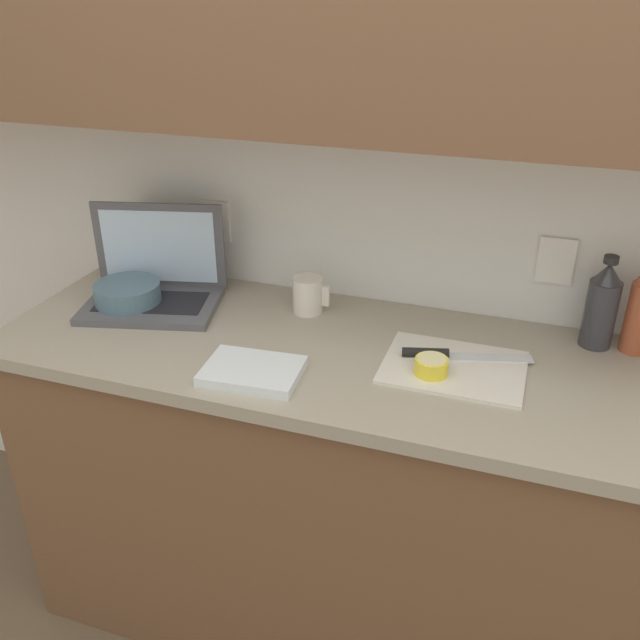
% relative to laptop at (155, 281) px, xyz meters
% --- Properties ---
extents(ground_plane, '(12.00, 12.00, 0.00)m').
position_rel_laptop_xyz_m(ground_plane, '(0.87, -0.10, -0.99)').
color(ground_plane, brown).
rests_on(ground_plane, ground).
extents(wall_back, '(5.20, 0.38, 2.60)m').
position_rel_laptop_xyz_m(wall_back, '(0.87, 0.14, 0.57)').
color(wall_back, white).
rests_on(wall_back, ground_plane).
extents(counter_unit, '(2.35, 0.61, 0.93)m').
position_rel_laptop_xyz_m(counter_unit, '(0.89, -0.09, -0.51)').
color(counter_unit, brown).
rests_on(counter_unit, ground_plane).
extents(laptop, '(0.41, 0.33, 0.26)m').
position_rel_laptop_xyz_m(laptop, '(0.00, 0.00, 0.00)').
color(laptop, '#515156').
rests_on(laptop, counter_unit).
extents(cutting_board, '(0.32, 0.25, 0.01)m').
position_rel_laptop_xyz_m(cutting_board, '(0.85, -0.09, -0.06)').
color(cutting_board, silver).
rests_on(cutting_board, counter_unit).
extents(knife, '(0.30, 0.11, 0.02)m').
position_rel_laptop_xyz_m(knife, '(0.82, -0.06, -0.05)').
color(knife, silver).
rests_on(knife, cutting_board).
extents(lemon_half_cut, '(0.08, 0.08, 0.04)m').
position_rel_laptop_xyz_m(lemon_half_cut, '(0.80, -0.15, -0.03)').
color(lemon_half_cut, yellow).
rests_on(lemon_half_cut, cutting_board).
extents(bottle_oil_tall, '(0.08, 0.08, 0.24)m').
position_rel_laptop_xyz_m(bottle_oil_tall, '(1.16, 0.13, 0.05)').
color(bottle_oil_tall, '#333338').
rests_on(bottle_oil_tall, counter_unit).
extents(measuring_cup, '(0.10, 0.08, 0.10)m').
position_rel_laptop_xyz_m(measuring_cup, '(0.42, 0.08, -0.01)').
color(measuring_cup, silver).
rests_on(measuring_cup, counter_unit).
extents(bowl_white, '(0.18, 0.18, 0.07)m').
position_rel_laptop_xyz_m(bowl_white, '(-0.05, -0.07, -0.02)').
color(bowl_white, slate).
rests_on(bowl_white, counter_unit).
extents(paper_towel_roll, '(0.10, 0.10, 0.22)m').
position_rel_laptop_xyz_m(paper_towel_roll, '(-0.15, 0.12, 0.05)').
color(paper_towel_roll, white).
rests_on(paper_towel_roll, counter_unit).
extents(dish_towel, '(0.23, 0.18, 0.02)m').
position_rel_laptop_xyz_m(dish_towel, '(0.42, -0.28, -0.05)').
color(dish_towel, white).
rests_on(dish_towel, counter_unit).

